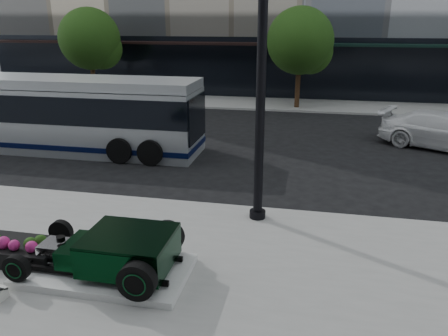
% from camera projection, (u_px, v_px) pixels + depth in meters
% --- Properties ---
extents(ground, '(120.00, 120.00, 0.00)m').
position_uv_depth(ground, '(247.00, 184.00, 14.19)').
color(ground, black).
rests_on(ground, ground).
extents(sidewalk_far, '(70.00, 4.00, 0.12)m').
position_uv_depth(sidewalk_far, '(281.00, 104.00, 27.15)').
color(sidewalk_far, gray).
rests_on(sidewalk_far, ground).
extents(street_trees, '(29.80, 3.80, 5.70)m').
position_uv_depth(street_trees, '(303.00, 43.00, 24.87)').
color(street_trees, black).
rests_on(street_trees, sidewalk_far).
extents(display_plinth, '(3.40, 1.80, 0.15)m').
position_uv_depth(display_plinth, '(106.00, 270.00, 8.96)').
color(display_plinth, silver).
rests_on(display_plinth, sidewalk_near).
extents(hot_rod, '(3.22, 2.00, 0.81)m').
position_uv_depth(hot_rod, '(120.00, 250.00, 8.73)').
color(hot_rod, black).
rests_on(hot_rod, display_plinth).
extents(lamppost, '(0.42, 0.42, 7.72)m').
position_uv_depth(lamppost, '(261.00, 81.00, 10.38)').
color(lamppost, black).
rests_on(lamppost, sidewalk_near).
extents(flower_planter, '(1.93, 0.97, 0.63)m').
position_uv_depth(flower_planter, '(18.00, 250.00, 9.46)').
color(flower_planter, black).
rests_on(flower_planter, sidewalk_near).
extents(transit_bus, '(12.12, 2.88, 2.92)m').
position_uv_depth(transit_bus, '(53.00, 113.00, 17.63)').
color(transit_bus, '#ABB0B5').
rests_on(transit_bus, ground).
extents(white_sedan, '(5.47, 3.98, 1.47)m').
position_uv_depth(white_sedan, '(444.00, 131.00, 17.87)').
color(white_sedan, white).
rests_on(white_sedan, ground).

